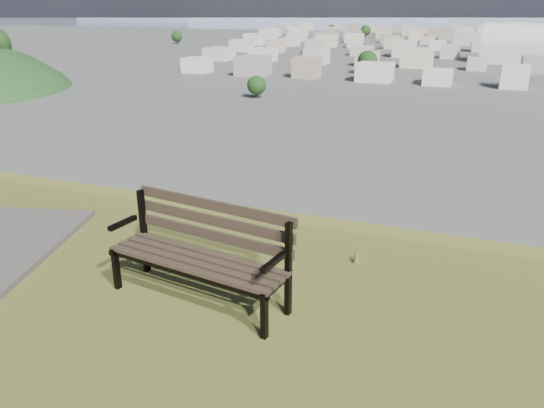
% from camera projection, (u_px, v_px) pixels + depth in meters
% --- Properties ---
extents(park_bench, '(1.87, 0.84, 0.94)m').
position_uv_depth(park_bench, '(202.00, 248.00, 5.06)').
color(park_bench, '#433526').
rests_on(park_bench, hilltop_mesa).
extents(city_blocks, '(395.00, 361.00, 7.00)m').
position_uv_depth(city_blocks, '(478.00, 41.00, 355.65)').
color(city_blocks, beige).
rests_on(city_blocks, ground).
extents(city_trees, '(406.52, 387.20, 9.98)m').
position_uv_depth(city_trees, '(427.00, 46.00, 298.20)').
color(city_trees, '#2D2316').
rests_on(city_trees, ground).
extents(bay_water, '(2400.00, 700.00, 0.12)m').
position_uv_depth(bay_water, '(484.00, 22.00, 797.85)').
color(bay_water, '#8292A5').
rests_on(bay_water, ground).
extents(far_hills, '(2050.00, 340.00, 60.00)m').
position_uv_depth(far_hills, '(460.00, 3.00, 1247.82)').
color(far_hills, '#94A2B8').
rests_on(far_hills, ground).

